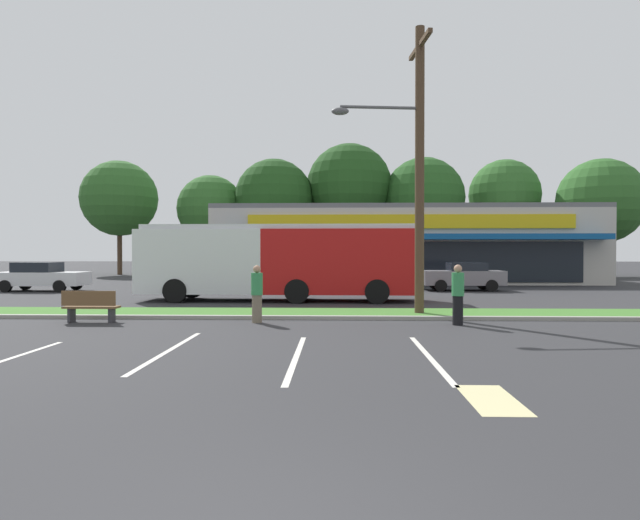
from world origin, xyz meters
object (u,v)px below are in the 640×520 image
object	(u,v)px
car_0	(41,276)
pedestrian_by_pole	(257,294)
city_bus	(279,260)
pedestrian_near_bench	(458,295)
bus_stop_bench	(90,306)
utility_pole	(415,161)
car_1	(220,275)
car_3	(463,276)

from	to	relation	value
car_0	pedestrian_by_pole	bearing A→B (deg)	-42.46
city_bus	car_0	size ratio (longest dim) A/B	2.58
pedestrian_near_bench	city_bus	bearing A→B (deg)	-173.73
bus_stop_bench	utility_pole	bearing A→B (deg)	-169.40
utility_pole	city_bus	bearing A→B (deg)	133.07
car_0	pedestrian_near_bench	distance (m)	23.18
car_1	car_0	bearing A→B (deg)	7.19
utility_pole	car_0	world-z (taller)	utility_pole
utility_pole	bus_stop_bench	distance (m)	11.00
city_bus	car_1	bearing A→B (deg)	-57.36
car_1	city_bus	bearing A→B (deg)	121.42
car_1	car_3	size ratio (longest dim) A/B	0.99
car_3	bus_stop_bench	bearing A→B (deg)	43.75
city_bus	car_1	xyz separation A→B (m)	(-3.96, 6.49, -0.94)
city_bus	bus_stop_bench	world-z (taller)	city_bus
car_1	pedestrian_by_pole	bearing A→B (deg)	106.75
bus_stop_bench	car_0	size ratio (longest dim) A/B	0.35
utility_pole	car_0	bearing A→B (deg)	149.94
pedestrian_near_bench	utility_pole	bearing A→B (deg)	171.85
utility_pole	city_bus	world-z (taller)	utility_pole
city_bus	car_0	world-z (taller)	city_bus
car_3	city_bus	bearing A→B (deg)	34.19
pedestrian_by_pole	pedestrian_near_bench	bearing A→B (deg)	-119.25
bus_stop_bench	car_0	xyz separation A→B (m)	(-8.60, 12.52, 0.29)
utility_pole	car_0	xyz separation A→B (m)	(-18.45, 10.68, -4.24)
city_bus	bus_stop_bench	xyz separation A→B (m)	(-4.82, -7.22, -1.26)
car_0	city_bus	bearing A→B (deg)	-21.54
car_3	pedestrian_by_pole	bearing A→B (deg)	55.48
car_1	car_3	world-z (taller)	car_1
bus_stop_bench	pedestrian_near_bench	bearing A→B (deg)	178.88
car_3	pedestrian_near_bench	xyz separation A→B (m)	(-3.44, -13.82, 0.08)
bus_stop_bench	pedestrian_by_pole	xyz separation A→B (m)	(4.94, 0.13, 0.35)
car_0	car_3	bearing A→B (deg)	2.72
car_3	car_1	bearing A→B (deg)	-0.46
pedestrian_near_bench	pedestrian_by_pole	world-z (taller)	pedestrian_near_bench
utility_pole	city_bus	size ratio (longest dim) A/B	0.79
utility_pole	pedestrian_by_pole	distance (m)	6.67
car_0	car_3	size ratio (longest dim) A/B	1.07
bus_stop_bench	pedestrian_by_pole	distance (m)	4.96
car_1	car_3	xyz separation A→B (m)	(13.36, -0.11, -0.03)
utility_pole	car_3	xyz separation A→B (m)	(4.36, 11.76, -4.24)
utility_pole	pedestrian_by_pole	xyz separation A→B (m)	(-4.91, -1.71, -4.18)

